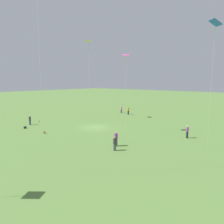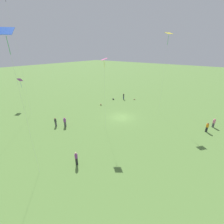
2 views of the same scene
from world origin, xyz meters
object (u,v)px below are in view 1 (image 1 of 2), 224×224
object	(u,v)px
person_5	(115,144)
kite_3	(126,58)
person_4	(121,110)
picnic_bag_2	(44,132)
person_3	(128,111)
picnic_bag_1	(39,121)
kite_2	(215,27)
person_2	(30,120)
kite_0	(88,44)
person_0	(116,139)
picnic_bag_0	(25,127)
person_1	(187,132)

from	to	relation	value
person_5	kite_3	distance (m)	13.50
person_4	picnic_bag_2	distance (m)	23.32
person_3	picnic_bag_1	distance (m)	19.55
person_5	kite_2	distance (m)	16.84
kite_3	person_3	bearing A→B (deg)	117.88
kite_2	picnic_bag_1	xyz separation A→B (m)	(4.65, -29.15, -13.46)
person_2	picnic_bag_1	world-z (taller)	person_2
person_2	kite_0	xyz separation A→B (m)	(-11.20, 3.20, 13.86)
person_5	picnic_bag_1	xyz separation A→B (m)	(-3.46, -21.75, -0.69)
person_4	kite_0	distance (m)	17.13
kite_2	picnic_bag_2	bearing A→B (deg)	108.99
person_0	picnic_bag_1	size ratio (longest dim) A/B	3.77
picnic_bag_0	picnic_bag_2	size ratio (longest dim) A/B	1.20
person_5	kite_3	bearing A→B (deg)	133.91
person_5	picnic_bag_2	distance (m)	12.97
person_2	kite_0	world-z (taller)	kite_0
picnic_bag_0	kite_3	bearing A→B (deg)	122.65
person_3	picnic_bag_1	xyz separation A→B (m)	(18.00, -7.59, -0.73)
person_1	kite_3	xyz separation A→B (m)	(2.70, -8.51, 10.03)
kite_3	picnic_bag_2	size ratio (longest dim) A/B	31.53
picnic_bag_0	person_2	bearing A→B (deg)	-134.25
kite_0	kite_2	distance (m)	24.80
kite_3	kite_0	bearing A→B (deg)	153.50
person_3	person_5	world-z (taller)	person_3
person_0	person_3	xyz separation A→B (m)	(-20.10, -13.19, -0.03)
person_1	picnic_bag_2	xyz separation A→B (m)	(11.30, -16.95, -0.69)
kite_2	picnic_bag_1	bearing A→B (deg)	94.26
person_2	person_5	distance (m)	20.26
person_0	person_5	size ratio (longest dim) A/B	1.09
person_1	kite_2	world-z (taller)	kite_2
person_3	person_5	bearing A→B (deg)	148.64
person_3	person_1	bearing A→B (deg)	174.03
person_0	kite_0	world-z (taller)	kite_0
person_3	picnic_bag_2	world-z (taller)	person_3
kite_0	kite_3	size ratio (longest dim) A/B	1.34
picnic_bag_1	kite_3	bearing A→B (deg)	103.94
person_1	picnic_bag_2	world-z (taller)	person_1
person_5	person_4	bearing A→B (deg)	140.90
kite_3	picnic_bag_1	distance (m)	20.81
person_0	kite_2	size ratio (longest dim) A/B	0.12
person_2	person_1	bearing A→B (deg)	100.01
person_3	person_4	world-z (taller)	person_3
picnic_bag_1	person_3	bearing A→B (deg)	157.14
person_1	person_4	world-z (taller)	person_1
kite_3	person_0	bearing A→B (deg)	-68.41
person_1	kite_2	size ratio (longest dim) A/B	0.12
picnic_bag_1	person_4	bearing A→B (deg)	164.99
person_0	picnic_bag_1	bearing A→B (deg)	145.50
person_0	person_5	xyz separation A→B (m)	(1.37, 0.97, -0.06)
person_4	picnic_bag_0	distance (m)	23.26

